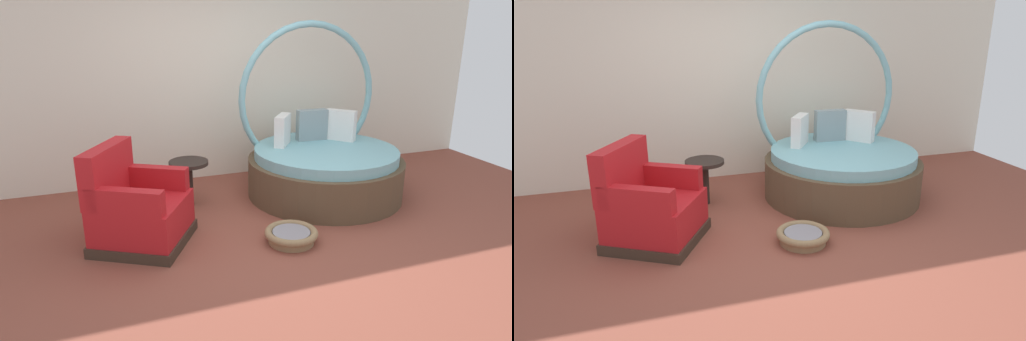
% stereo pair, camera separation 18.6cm
% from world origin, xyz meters
% --- Properties ---
extents(ground_plane, '(8.00, 8.00, 0.02)m').
position_xyz_m(ground_plane, '(0.00, 0.00, -0.01)').
color(ground_plane, brown).
extents(back_wall, '(8.00, 0.12, 2.86)m').
position_xyz_m(back_wall, '(0.00, 2.15, 1.43)').
color(back_wall, silver).
rests_on(back_wall, ground_plane).
extents(round_daybed, '(1.84, 1.84, 2.02)m').
position_xyz_m(round_daybed, '(1.08, 1.04, 0.39)').
color(round_daybed, brown).
rests_on(round_daybed, ground_plane).
extents(red_armchair, '(1.09, 1.09, 0.94)m').
position_xyz_m(red_armchair, '(-1.17, 0.44, 0.33)').
color(red_armchair, '#38281E').
rests_on(red_armchair, ground_plane).
extents(pet_basket, '(0.51, 0.51, 0.13)m').
position_xyz_m(pet_basket, '(0.19, -0.05, 0.07)').
color(pet_basket, '#8E704C').
rests_on(pet_basket, ground_plane).
extents(side_table, '(0.44, 0.44, 0.52)m').
position_xyz_m(side_table, '(-0.52, 1.19, 0.43)').
color(side_table, '#2D231E').
rests_on(side_table, ground_plane).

